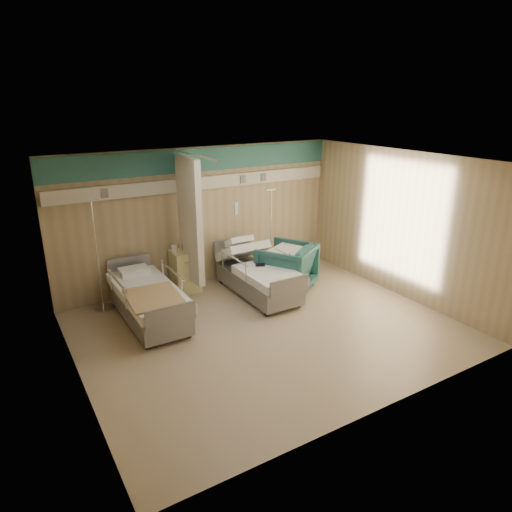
% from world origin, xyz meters
% --- Properties ---
extents(ground, '(6.00, 5.00, 0.00)m').
position_xyz_m(ground, '(0.00, 0.00, 0.00)').
color(ground, gray).
rests_on(ground, ground).
extents(room_walls, '(6.04, 5.04, 2.82)m').
position_xyz_m(room_walls, '(-0.03, 0.25, 1.86)').
color(room_walls, tan).
rests_on(room_walls, ground).
extents(bed_right, '(1.00, 2.16, 0.63)m').
position_xyz_m(bed_right, '(0.60, 1.30, 0.32)').
color(bed_right, white).
rests_on(bed_right, ground).
extents(bed_left, '(1.00, 2.16, 0.63)m').
position_xyz_m(bed_left, '(-1.60, 1.30, 0.32)').
color(bed_left, white).
rests_on(bed_left, ground).
extents(bedside_cabinet, '(0.50, 0.48, 0.85)m').
position_xyz_m(bedside_cabinet, '(-0.55, 2.20, 0.42)').
color(bedside_cabinet, '#DDD68A').
rests_on(bedside_cabinet, ground).
extents(visitor_armchair, '(1.40, 1.41, 0.94)m').
position_xyz_m(visitor_armchair, '(1.25, 1.26, 0.47)').
color(visitor_armchair, '#215250').
rests_on(visitor_armchair, ground).
extents(waffle_blanket, '(0.89, 0.85, 0.08)m').
position_xyz_m(waffle_blanket, '(1.27, 1.27, 0.98)').
color(waffle_blanket, silver).
rests_on(waffle_blanket, visitor_armchair).
extents(iv_stand_right, '(0.34, 0.34, 1.91)m').
position_xyz_m(iv_stand_right, '(1.35, 2.03, 0.39)').
color(iv_stand_right, silver).
rests_on(iv_stand_right, ground).
extents(iv_stand_left, '(0.37, 0.37, 2.05)m').
position_xyz_m(iv_stand_left, '(-2.18, 2.21, 0.42)').
color(iv_stand_left, silver).
rests_on(iv_stand_left, ground).
extents(call_remote, '(0.20, 0.15, 0.04)m').
position_xyz_m(call_remote, '(0.60, 1.22, 0.65)').
color(call_remote, black).
rests_on(call_remote, bed_right).
extents(tan_blanket, '(0.88, 1.07, 0.04)m').
position_xyz_m(tan_blanket, '(-1.65, 0.84, 0.65)').
color(tan_blanket, tan).
rests_on(tan_blanket, bed_left).
extents(toiletry_bag, '(0.26, 0.22, 0.12)m').
position_xyz_m(toiletry_bag, '(-0.44, 2.28, 0.91)').
color(toiletry_bag, black).
rests_on(toiletry_bag, bedside_cabinet).
extents(white_cup, '(0.12, 0.12, 0.14)m').
position_xyz_m(white_cup, '(-0.74, 2.22, 0.92)').
color(white_cup, white).
rests_on(white_cup, bedside_cabinet).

